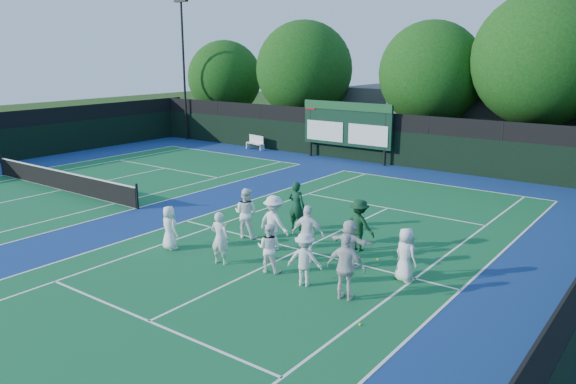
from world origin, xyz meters
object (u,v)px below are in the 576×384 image
Objects in this scene: scoreboard at (346,125)px; coach_left at (296,206)px; tennis_net at (62,180)px; bench at (256,142)px.

scoreboard is 14.10m from coach_left.
tennis_net is 14.37m from bench.
coach_left is at bearing -45.24° from bench.
tennis_net is 6.15× the size of coach_left.
bench is at bearing -50.54° from coach_left.
bench is at bearing 89.79° from tennis_net.
tennis_net is at bearing -115.60° from scoreboard.
scoreboard is at bearing -71.74° from coach_left.
scoreboard is 3.85× the size of bench.
scoreboard is 3.27× the size of coach_left.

